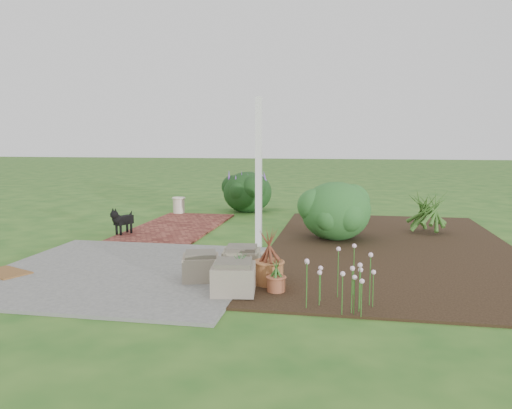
% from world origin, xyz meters
% --- Properties ---
extents(ground, '(80.00, 80.00, 0.00)m').
position_xyz_m(ground, '(0.00, 0.00, 0.00)').
color(ground, '#24591C').
rests_on(ground, ground).
extents(concrete_patio, '(3.50, 3.50, 0.04)m').
position_xyz_m(concrete_patio, '(-1.25, -1.75, 0.02)').
color(concrete_patio, '#5B5B59').
rests_on(concrete_patio, ground).
extents(brick_path, '(1.60, 3.50, 0.04)m').
position_xyz_m(brick_path, '(-1.70, 1.75, 0.02)').
color(brick_path, maroon).
rests_on(brick_path, ground).
extents(garden_bed, '(4.00, 7.00, 0.03)m').
position_xyz_m(garden_bed, '(2.50, 0.50, 0.01)').
color(garden_bed, black).
rests_on(garden_bed, ground).
extents(veranda_post, '(0.10, 0.10, 2.50)m').
position_xyz_m(veranda_post, '(0.30, 0.10, 1.25)').
color(veranda_post, white).
rests_on(veranda_post, ground).
extents(stone_trough_near, '(0.55, 0.55, 0.33)m').
position_xyz_m(stone_trough_near, '(0.47, -2.49, 0.20)').
color(stone_trough_near, '#766C5C').
rests_on(stone_trough_near, concrete_patio).
extents(stone_trough_mid, '(0.56, 0.56, 0.30)m').
position_xyz_m(stone_trough_mid, '(-0.07, -2.02, 0.19)').
color(stone_trough_mid, gray).
rests_on(stone_trough_mid, concrete_patio).
extents(stone_trough_far, '(0.51, 0.51, 0.31)m').
position_xyz_m(stone_trough_far, '(0.37, -1.61, 0.20)').
color(stone_trough_far, '#757157').
rests_on(stone_trough_far, concrete_patio).
extents(coir_doormat, '(0.76, 0.64, 0.02)m').
position_xyz_m(coir_doormat, '(-2.73, -2.21, 0.05)').
color(coir_doormat, brown).
rests_on(coir_doormat, concrete_patio).
extents(black_dog, '(0.30, 0.52, 0.47)m').
position_xyz_m(black_dog, '(-2.42, 0.67, 0.32)').
color(black_dog, black).
rests_on(black_dog, brick_path).
extents(cream_ceramic_urn, '(0.29, 0.29, 0.37)m').
position_xyz_m(cream_ceramic_urn, '(-2.27, 3.48, 0.23)').
color(cream_ceramic_urn, beige).
rests_on(cream_ceramic_urn, brick_path).
extents(evergreen_shrub, '(1.28, 1.28, 1.06)m').
position_xyz_m(evergreen_shrub, '(1.54, 1.04, 0.56)').
color(evergreen_shrub, '#103918').
rests_on(evergreen_shrub, garden_bed).
extents(agapanthus_clump_back, '(1.30, 1.30, 0.99)m').
position_xyz_m(agapanthus_clump_back, '(3.28, 1.94, 0.53)').
color(agapanthus_clump_back, '#0E3D13').
rests_on(agapanthus_clump_back, garden_bed).
extents(agapanthus_clump_front, '(1.02, 1.02, 0.72)m').
position_xyz_m(agapanthus_clump_front, '(1.72, 3.28, 0.39)').
color(agapanthus_clump_front, '#0C4210').
rests_on(agapanthus_clump_front, garden_bed).
extents(pink_flower_patch, '(1.22, 1.22, 0.59)m').
position_xyz_m(pink_flower_patch, '(1.71, -2.69, 0.32)').
color(pink_flower_patch, '#113D0F').
rests_on(pink_flower_patch, garden_bed).
extents(terracotta_pot_bronze, '(0.46, 0.46, 0.29)m').
position_xyz_m(terracotta_pot_bronze, '(0.81, -2.03, 0.17)').
color(terracotta_pot_bronze, '#9F6135').
rests_on(terracotta_pot_bronze, garden_bed).
extents(terracotta_pot_small_left, '(0.22, 0.22, 0.18)m').
position_xyz_m(terracotta_pot_small_left, '(0.94, -2.31, 0.12)').
color(terracotta_pot_small_left, brown).
rests_on(terracotta_pot_small_left, garden_bed).
extents(terracotta_pot_small_right, '(0.32, 0.32, 0.22)m').
position_xyz_m(terracotta_pot_small_right, '(0.52, -2.36, 0.14)').
color(terracotta_pot_small_right, '#B5633D').
rests_on(terracotta_pot_small_right, garden_bed).
extents(purple_flowering_bush, '(1.23, 1.23, 1.04)m').
position_xyz_m(purple_flowering_bush, '(-0.73, 4.30, 0.52)').
color(purple_flowering_bush, black).
rests_on(purple_flowering_bush, ground).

